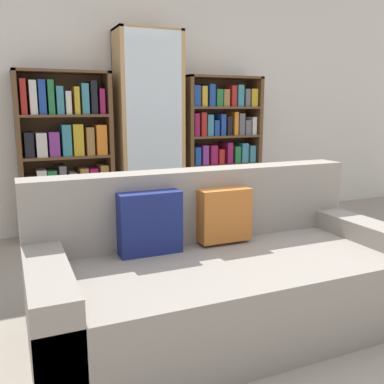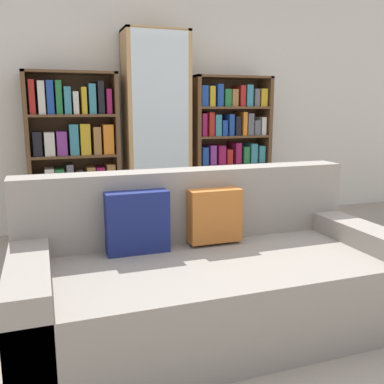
% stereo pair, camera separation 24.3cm
% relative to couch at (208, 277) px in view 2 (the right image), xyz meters
% --- Properties ---
extents(ground_plane, '(16.00, 16.00, 0.00)m').
position_rel_couch_xyz_m(ground_plane, '(0.44, -0.40, -0.30)').
color(ground_plane, gray).
extents(wall_back, '(7.18, 0.06, 2.70)m').
position_rel_couch_xyz_m(wall_back, '(0.44, 2.36, 1.05)').
color(wall_back, silver).
rests_on(wall_back, ground).
extents(couch, '(2.12, 0.98, 0.88)m').
position_rel_couch_xyz_m(couch, '(0.00, 0.00, 0.00)').
color(couch, gray).
rests_on(couch, ground).
extents(bookshelf_left, '(0.87, 0.32, 1.59)m').
position_rel_couch_xyz_m(bookshelf_left, '(-0.57, 2.15, 0.47)').
color(bookshelf_left, brown).
rests_on(bookshelf_left, ground).
extents(display_cabinet, '(0.65, 0.36, 2.01)m').
position_rel_couch_xyz_m(display_cabinet, '(0.27, 2.14, 0.70)').
color(display_cabinet, tan).
rests_on(display_cabinet, ground).
extents(bookshelf_right, '(0.87, 0.32, 1.59)m').
position_rel_couch_xyz_m(bookshelf_right, '(1.10, 2.15, 0.48)').
color(bookshelf_right, brown).
rests_on(bookshelf_right, ground).
extents(wine_bottle, '(0.07, 0.07, 0.39)m').
position_rel_couch_xyz_m(wine_bottle, '(0.80, 0.99, -0.14)').
color(wine_bottle, black).
rests_on(wine_bottle, ground).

